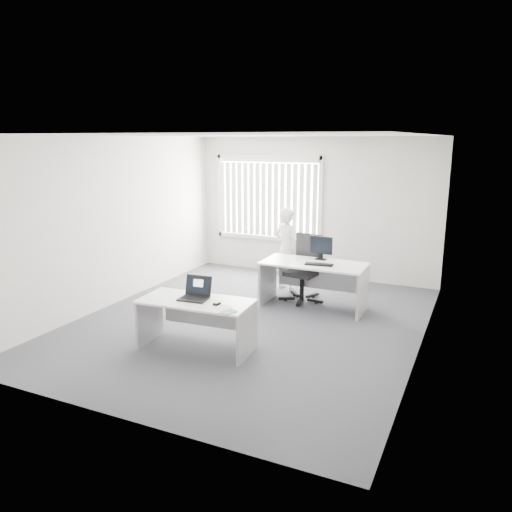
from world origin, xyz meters
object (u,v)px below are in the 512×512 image
at_px(desk_far, 314,275).
at_px(monitor, 321,248).
at_px(desk_near, 196,314).
at_px(laptop, 193,289).
at_px(person, 287,249).
at_px(office_chair, 304,280).

distance_m(desk_far, monitor, 0.49).
xyz_separation_m(desk_near, laptop, (-0.04, 0.00, 0.34)).
height_order(desk_near, person, person).
distance_m(person, monitor, 0.98).
relative_size(laptop, monitor, 0.94).
bearing_deg(desk_near, person, 84.47).
bearing_deg(office_chair, person, 145.71).
height_order(office_chair, monitor, monitor).
relative_size(office_chair, laptop, 3.08).
height_order(desk_far, office_chair, office_chair).
bearing_deg(monitor, laptop, -105.18).
bearing_deg(desk_far, person, 134.58).
height_order(desk_far, laptop, laptop).
distance_m(desk_near, laptop, 0.34).
height_order(person, monitor, person).
xyz_separation_m(desk_far, office_chair, (-0.28, 0.32, -0.20)).
xyz_separation_m(desk_near, desk_far, (0.88, 2.25, 0.06)).
relative_size(desk_near, laptop, 4.12).
distance_m(desk_near, person, 3.05).
distance_m(person, laptop, 3.03).
bearing_deg(desk_far, desk_near, -111.66).
bearing_deg(desk_near, laptop, 172.48).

